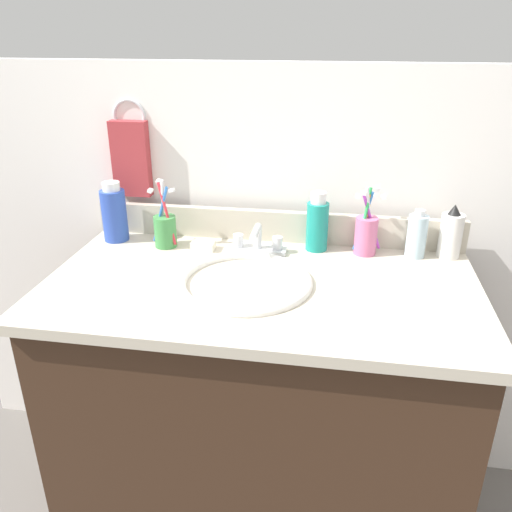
# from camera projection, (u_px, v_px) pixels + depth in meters

# --- Properties ---
(vanity_cabinet) EXTENTS (1.02, 0.53, 0.78)m
(vanity_cabinet) POSITION_uv_depth(u_px,v_px,m) (260.00, 416.00, 1.45)
(vanity_cabinet) COLOR #382316
(vanity_cabinet) RESTS_ON ground_plane
(countertop) EXTENTS (1.07, 0.58, 0.03)m
(countertop) POSITION_uv_depth(u_px,v_px,m) (260.00, 287.00, 1.28)
(countertop) COLOR beige
(countertop) RESTS_ON vanity_cabinet
(backsplash) EXTENTS (1.07, 0.02, 0.09)m
(backsplash) POSITION_uv_depth(u_px,v_px,m) (275.00, 226.00, 1.51)
(backsplash) COLOR beige
(backsplash) RESTS_ON countertop
(back_wall) EXTENTS (2.17, 0.04, 1.30)m
(back_wall) POSITION_uv_depth(u_px,v_px,m) (277.00, 279.00, 1.65)
(back_wall) COLOR white
(back_wall) RESTS_ON ground_plane
(towel_ring) EXTENTS (0.10, 0.01, 0.10)m
(towel_ring) POSITION_uv_depth(u_px,v_px,m) (129.00, 116.00, 1.49)
(towel_ring) COLOR silver
(hand_towel) EXTENTS (0.11, 0.04, 0.22)m
(hand_towel) POSITION_uv_depth(u_px,v_px,m) (131.00, 159.00, 1.52)
(hand_towel) COLOR #A53338
(sink_basin) EXTENTS (0.33, 0.33, 0.11)m
(sink_basin) POSITION_uv_depth(u_px,v_px,m) (245.00, 294.00, 1.28)
(sink_basin) COLOR white
(sink_basin) RESTS_ON countertop
(faucet) EXTENTS (0.16, 0.10, 0.08)m
(faucet) POSITION_uv_depth(u_px,v_px,m) (257.00, 243.00, 1.43)
(faucet) COLOR silver
(faucet) RESTS_ON countertop
(bottle_mouthwash_teal) EXTENTS (0.06, 0.06, 0.17)m
(bottle_mouthwash_teal) POSITION_uv_depth(u_px,v_px,m) (317.00, 224.00, 1.44)
(bottle_mouthwash_teal) COLOR teal
(bottle_mouthwash_teal) RESTS_ON countertop
(bottle_shampoo_blue) EXTENTS (0.07, 0.07, 0.17)m
(bottle_shampoo_blue) POSITION_uv_depth(u_px,v_px,m) (114.00, 213.00, 1.50)
(bottle_shampoo_blue) COLOR #2D4CB2
(bottle_shampoo_blue) RESTS_ON countertop
(bottle_lotion_white) EXTENTS (0.06, 0.06, 0.15)m
(bottle_lotion_white) POSITION_uv_depth(u_px,v_px,m) (451.00, 234.00, 1.40)
(bottle_lotion_white) COLOR white
(bottle_lotion_white) RESTS_ON countertop
(bottle_gel_clear) EXTENTS (0.05, 0.05, 0.13)m
(bottle_gel_clear) POSITION_uv_depth(u_px,v_px,m) (417.00, 236.00, 1.40)
(bottle_gel_clear) COLOR silver
(bottle_gel_clear) RESTS_ON countertop
(cup_pink) EXTENTS (0.08, 0.07, 0.19)m
(cup_pink) POSITION_uv_depth(u_px,v_px,m) (366.00, 233.00, 1.42)
(cup_pink) COLOR #D16693
(cup_pink) RESTS_ON countertop
(cup_green) EXTENTS (0.08, 0.06, 0.20)m
(cup_green) POSITION_uv_depth(u_px,v_px,m) (165.00, 229.00, 1.47)
(cup_green) COLOR #3F8C47
(cup_green) RESTS_ON countertop
(soap_bar) EXTENTS (0.06, 0.04, 0.02)m
(soap_bar) POSITION_uv_depth(u_px,v_px,m) (203.00, 246.00, 1.46)
(soap_bar) COLOR white
(soap_bar) RESTS_ON countertop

